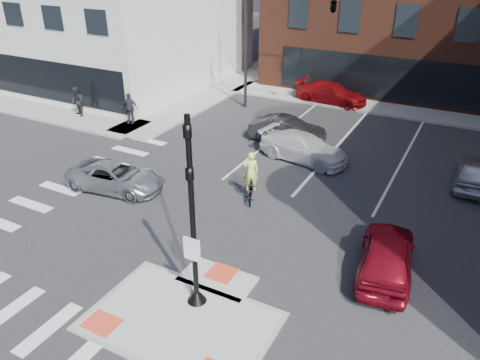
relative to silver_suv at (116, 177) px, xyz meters
The scene contains 16 objects.
ground 8.79m from the silver_suv, 34.77° to the right, with size 120.00×120.00×0.00m, color #28282B.
refuge_island 8.94m from the silver_suv, 36.13° to the right, with size 5.40×4.65×0.13m.
sidewalk_nw 14.05m from the silver_suv, 132.90° to the left, with size 23.50×20.50×0.15m.
sidewalk_n 19.83m from the silver_suv, 59.03° to the left, with size 26.00×3.00×0.15m, color gray.
building_nw 21.35m from the silver_suv, 134.61° to the left, with size 20.40×16.40×14.40m.
signal_pole 8.72m from the silver_suv, 32.59° to the right, with size 0.60×0.60×5.98m.
mast_arm_signal 14.64m from the silver_suv, 74.00° to the left, with size 6.10×2.24×8.00m.
silver_suv is the anchor object (origin of this frame).
red_sedan 11.93m from the silver_suv, ahead, with size 1.70×4.24×1.44m, color maroon.
white_pickup 9.25m from the silver_suv, 47.91° to the left, with size 1.88×4.63×1.34m, color silver.
bg_car_dark 9.85m from the silver_suv, 62.63° to the left, with size 1.44×4.13×1.36m, color #25252A.
bg_car_silver 16.14m from the silver_suv, 29.71° to the left, with size 1.65×4.11×1.40m, color #BABEC2.
bg_car_red 17.10m from the silver_suv, 74.81° to the left, with size 1.97×4.85×1.41m, color maroon.
cyclist 6.04m from the silver_suv, 19.08° to the left, with size 1.29×1.85×2.22m.
pedestrian_a 10.46m from the silver_suv, 144.02° to the left, with size 0.88×0.69×1.81m, color black.
pedestrian_b 8.25m from the silver_suv, 125.61° to the left, with size 1.08×0.45×1.84m, color #2D2A34.
Camera 1 is at (6.37, -8.73, 9.93)m, focal length 35.00 mm.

